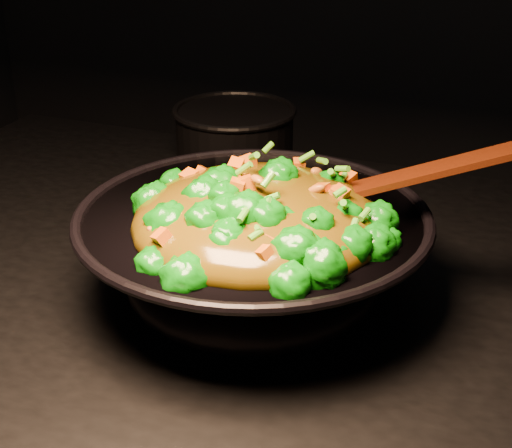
% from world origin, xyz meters
% --- Properties ---
extents(wok, '(0.51, 0.51, 0.12)m').
position_xyz_m(wok, '(0.11, -0.06, 0.96)').
color(wok, black).
rests_on(wok, stovetop).
extents(stir_fry, '(0.37, 0.37, 0.10)m').
position_xyz_m(stir_fry, '(0.13, -0.09, 1.07)').
color(stir_fry, '#0B7308').
rests_on(stir_fry, wok).
extents(spatula, '(0.27, 0.06, 0.11)m').
position_xyz_m(spatula, '(0.26, -0.01, 1.06)').
color(spatula, '#3B1208').
rests_on(spatula, wok).
extents(back_pot, '(0.23, 0.23, 0.11)m').
position_xyz_m(back_pot, '(-0.08, 0.32, 0.96)').
color(back_pot, black).
rests_on(back_pot, stovetop).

